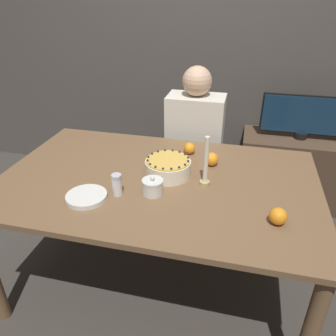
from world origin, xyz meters
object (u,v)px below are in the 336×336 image
person_man_blue_shirt (194,158)px  candle (206,166)px  tv_monitor (304,116)px  sugar_shaker (117,185)px  sugar_bowl (153,187)px  cake (168,167)px

person_man_blue_shirt → candle: bearing=103.3°
candle → tv_monitor: size_ratio=0.41×
sugar_shaker → candle: 0.45m
sugar_bowl → tv_monitor: (0.86, 1.30, -0.02)m
sugar_bowl → tv_monitor: size_ratio=0.16×
cake → person_man_blue_shirt: size_ratio=0.21×
candle → tv_monitor: (0.62, 1.15, -0.09)m
sugar_shaker → candle: candle is taller
tv_monitor → cake: bearing=-127.0°
cake → tv_monitor: (0.83, 1.10, -0.02)m
cake → sugar_bowl: bearing=-98.5°
sugar_bowl → sugar_shaker: 0.17m
sugar_bowl → candle: (0.24, 0.15, 0.07)m
person_man_blue_shirt → tv_monitor: size_ratio=1.81×
tv_monitor → sugar_bowl: bearing=-123.4°
cake → candle: (0.21, -0.05, 0.06)m
cake → sugar_bowl: cake is taller
candle → person_man_blue_shirt: size_ratio=0.22×
sugar_shaker → tv_monitor: 1.69m
cake → sugar_shaker: (-0.20, -0.25, 0.01)m
person_man_blue_shirt → sugar_bowl: bearing=85.7°
cake → candle: bearing=-13.1°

